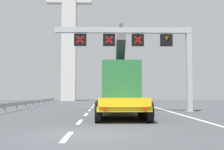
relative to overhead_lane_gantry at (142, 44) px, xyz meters
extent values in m
plane|color=#424449|center=(-3.74, -12.46, -5.54)|extent=(112.00, 112.00, 0.00)
cube|color=silver|center=(-4.34, -13.06, -5.54)|extent=(0.20, 2.60, 0.01)
cube|color=silver|center=(-4.34, -7.66, -5.54)|extent=(0.20, 2.60, 0.01)
cube|color=silver|center=(-4.34, -2.26, -5.54)|extent=(0.20, 2.60, 0.01)
cube|color=silver|center=(-4.34, 3.15, -5.54)|extent=(0.20, 2.60, 0.01)
cube|color=silver|center=(-4.34, 8.55, -5.54)|extent=(0.20, 2.60, 0.01)
cube|color=silver|center=(-4.34, 13.95, -5.54)|extent=(0.20, 2.60, 0.01)
cube|color=silver|center=(-4.34, 19.35, -5.54)|extent=(0.20, 2.60, 0.01)
cube|color=silver|center=(-4.34, 24.76, -5.54)|extent=(0.20, 2.60, 0.01)
cube|color=silver|center=(-4.34, 30.16, -5.54)|extent=(0.20, 2.60, 0.01)
cube|color=silver|center=(-4.34, 35.56, -5.54)|extent=(0.20, 2.60, 0.01)
cube|color=silver|center=(-4.34, 40.96, -5.54)|extent=(0.20, 2.60, 0.01)
cube|color=silver|center=(2.46, -0.46, -5.54)|extent=(0.20, 63.00, 0.01)
cube|color=#9EA0A5|center=(3.86, 0.00, -2.10)|extent=(0.40, 0.40, 6.89)
cube|color=slate|center=(3.86, 0.00, -5.50)|extent=(0.90, 0.90, 0.08)
cube|color=#9EA0A5|center=(-1.47, 0.00, 1.09)|extent=(11.06, 0.44, 0.44)
cube|color=#4C4C51|center=(-1.67, 0.00, 1.49)|extent=(0.28, 0.40, 0.28)
cube|color=black|center=(2.02, 0.00, 0.29)|extent=(0.99, 0.24, 0.97)
cube|color=#9EA0A5|center=(2.02, 0.00, 0.82)|extent=(0.08, 0.08, 0.16)
cone|color=orange|center=(2.02, -0.13, 0.38)|extent=(0.36, 0.36, 0.34)
cube|color=black|center=(-0.31, 0.00, 0.29)|extent=(0.99, 0.24, 0.97)
cube|color=#9EA0A5|center=(-0.31, 0.00, 0.82)|extent=(0.08, 0.08, 0.16)
cube|color=red|center=(-0.31, -0.13, 0.29)|extent=(0.60, 0.02, 0.60)
cube|color=red|center=(-0.31, -0.13, 0.29)|extent=(0.60, 0.02, 0.60)
cube|color=black|center=(-2.64, 0.00, 0.29)|extent=(0.99, 0.24, 0.97)
cube|color=#9EA0A5|center=(-2.64, 0.00, 0.82)|extent=(0.08, 0.08, 0.16)
cube|color=red|center=(-2.64, -0.13, 0.29)|extent=(0.60, 0.02, 0.60)
cube|color=red|center=(-2.64, -0.13, 0.29)|extent=(0.60, 0.02, 0.60)
cube|color=black|center=(-4.97, 0.00, 0.29)|extent=(0.99, 0.24, 0.97)
cube|color=#9EA0A5|center=(-4.97, 0.00, 0.82)|extent=(0.08, 0.08, 0.16)
cube|color=red|center=(-4.97, -0.13, 0.29)|extent=(0.60, 0.02, 0.60)
cube|color=red|center=(-4.97, -0.13, 0.29)|extent=(0.60, 0.02, 0.60)
cube|color=yellow|center=(-1.95, -3.72, -4.81)|extent=(2.89, 10.42, 0.24)
cube|color=yellow|center=(-2.00, -9.00, -4.44)|extent=(2.66, 0.10, 0.44)
cylinder|color=black|center=(-3.34, -8.21, -4.99)|extent=(0.33, 1.10, 1.10)
cylinder|color=black|center=(-0.64, -8.23, -4.99)|extent=(0.33, 1.10, 1.10)
cylinder|color=black|center=(-3.33, -7.16, -4.99)|extent=(0.33, 1.10, 1.10)
cylinder|color=black|center=(-0.63, -7.18, -4.99)|extent=(0.33, 1.10, 1.10)
cylinder|color=black|center=(-3.32, -6.11, -4.99)|extent=(0.33, 1.10, 1.10)
cylinder|color=black|center=(-0.62, -6.13, -4.99)|extent=(0.33, 1.10, 1.10)
cylinder|color=black|center=(-3.31, -5.06, -4.99)|extent=(0.33, 1.10, 1.10)
cylinder|color=black|center=(-0.61, -5.08, -4.99)|extent=(0.33, 1.10, 1.10)
cylinder|color=black|center=(-3.30, -4.01, -4.99)|extent=(0.33, 1.10, 1.10)
cylinder|color=black|center=(-0.60, -4.03, -4.99)|extent=(0.33, 1.10, 1.10)
cube|color=silver|center=(-1.88, 3.38, -3.44)|extent=(2.60, 3.22, 3.10)
cube|color=black|center=(-1.88, 3.38, -2.75)|extent=(2.63, 3.24, 0.60)
cylinder|color=black|center=(-3.16, 4.27, -4.99)|extent=(0.35, 1.10, 1.10)
cylinder|color=black|center=(-0.59, 4.25, -4.99)|extent=(0.35, 1.10, 1.10)
cylinder|color=black|center=(-3.18, 2.27, -4.99)|extent=(0.35, 1.10, 1.10)
cylinder|color=black|center=(-0.61, 2.25, -4.99)|extent=(0.35, 1.10, 1.10)
cube|color=#236638|center=(-1.94, -3.32, -3.34)|extent=(2.43, 5.74, 2.70)
cube|color=#2D2D33|center=(-1.95, -4.18, -1.39)|extent=(0.59, 2.95, 2.29)
cube|color=red|center=(-2.98, -9.03, -4.74)|extent=(0.20, 0.06, 0.12)
cube|color=red|center=(-1.02, -9.05, -4.74)|extent=(0.20, 0.06, 0.12)
cube|color=#999EA3|center=(-10.68, 3.71, -4.94)|extent=(0.04, 36.35, 0.32)
cube|color=#999EA3|center=(-10.62, -0.83, -5.24)|extent=(0.10, 0.10, 0.60)
cube|color=#999EA3|center=(-10.62, 2.20, -5.24)|extent=(0.10, 0.10, 0.60)
cube|color=#999EA3|center=(-10.62, 5.23, -5.24)|extent=(0.10, 0.10, 0.60)
cube|color=#999EA3|center=(-10.62, 8.25, -5.24)|extent=(0.10, 0.10, 0.60)
cube|color=#999EA3|center=(-10.62, 11.28, -5.24)|extent=(0.10, 0.10, 0.60)
cube|color=#999EA3|center=(-10.62, 14.31, -5.24)|extent=(0.10, 0.10, 0.60)
cube|color=#999EA3|center=(-10.62, 17.34, -5.24)|extent=(0.10, 0.10, 0.60)
cube|color=#999EA3|center=(-10.62, 20.37, -5.24)|extent=(0.10, 0.10, 0.60)
cube|color=#B7B7B2|center=(-10.09, 35.07, 10.77)|extent=(2.80, 2.00, 32.64)
cube|color=#B7B7B2|center=(-10.09, 35.07, 14.69)|extent=(9.00, 1.60, 1.40)
camera|label=1|loc=(-3.01, -23.70, -3.98)|focal=47.44mm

